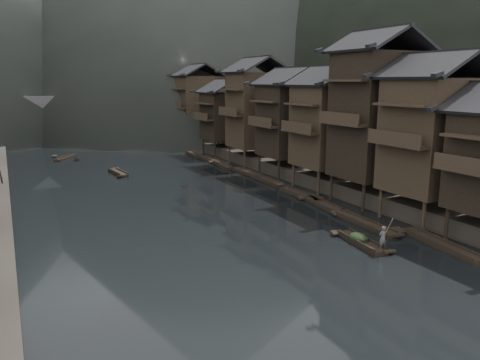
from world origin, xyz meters
TOP-DOWN VIEW (x-y plane):
  - water at (0.00, 0.00)m, footprint 300.00×300.00m
  - right_bank at (35.00, 40.00)m, footprint 40.00×200.00m
  - stilt_houses at (17.28, 19.34)m, footprint 9.00×67.60m
  - moored_sampans at (12.25, 17.86)m, footprint 3.36×57.49m
  - midriver_boats at (-4.52, 39.62)m, footprint 7.31×21.36m
  - stone_bridge at (-0.00, 72.00)m, footprint 40.00×6.00m
  - hero_sampan at (7.94, -3.35)m, footprint 1.77×5.59m
  - cargo_heap at (7.91, -3.10)m, footprint 1.22×1.59m
  - boatman at (8.18, -5.27)m, footprint 0.66×0.45m
  - bamboo_pole at (8.38, -5.27)m, footprint 1.01×2.21m

SIDE VIEW (x-z plane):
  - water at x=0.00m, z-range 0.00..0.00m
  - moored_sampans at x=12.25m, z-range -0.03..0.44m
  - midriver_boats at x=-4.52m, z-range -0.02..0.43m
  - hero_sampan at x=7.94m, z-range -0.02..0.42m
  - cargo_heap at x=7.91m, z-range 0.44..1.17m
  - right_bank at x=35.00m, z-range 0.00..1.80m
  - boatman at x=8.18m, z-range 0.44..2.17m
  - bamboo_pole at x=8.38m, z-range 2.17..5.19m
  - stone_bridge at x=0.00m, z-range 0.61..9.61m
  - stilt_houses at x=17.28m, z-range 0.50..17.41m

